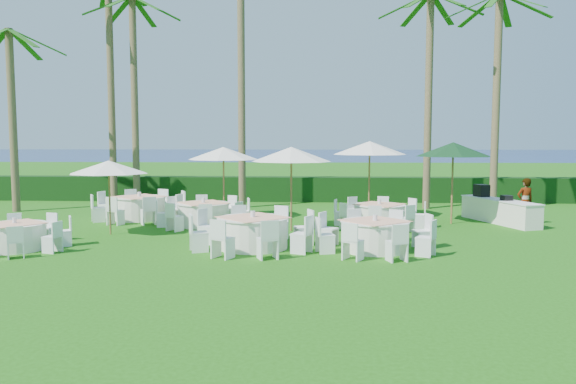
# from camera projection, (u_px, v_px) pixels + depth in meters

# --- Properties ---
(ground) EXTENTS (120.00, 120.00, 0.00)m
(ground) POSITION_uv_depth(u_px,v_px,m) (220.00, 247.00, 15.77)
(ground) COLOR #1F540E
(ground) RESTS_ON ground
(hedge) EXTENTS (34.00, 1.00, 1.20)m
(hedge) POSITION_uv_depth(u_px,v_px,m) (261.00, 189.00, 27.65)
(hedge) COLOR black
(hedge) RESTS_ON ground
(ocean) EXTENTS (260.00, 260.00, 0.00)m
(ocean) POSITION_uv_depth(u_px,v_px,m) (303.00, 154.00, 117.21)
(ocean) COLOR #07114D
(ocean) RESTS_ON ground
(banquet_table_a) EXTENTS (2.89, 2.89, 0.89)m
(banquet_table_a) POSITION_uv_depth(u_px,v_px,m) (15.00, 236.00, 15.39)
(banquet_table_a) COLOR white
(banquet_table_a) RESTS_ON ground
(banquet_table_b) EXTENTS (3.41, 3.41, 1.04)m
(banquet_table_b) POSITION_uv_depth(u_px,v_px,m) (253.00, 232.00, 15.59)
(banquet_table_b) COLOR white
(banquet_table_b) RESTS_ON ground
(banquet_table_c) EXTENTS (3.26, 3.26, 0.99)m
(banquet_table_c) POSITION_uv_depth(u_px,v_px,m) (375.00, 235.00, 15.26)
(banquet_table_c) COLOR white
(banquet_table_c) RESTS_ON ground
(banquet_table_d) EXTENTS (3.46, 3.46, 1.04)m
(banquet_table_d) POSITION_uv_depth(u_px,v_px,m) (140.00, 207.00, 21.29)
(banquet_table_d) COLOR white
(banquet_table_d) RESTS_ON ground
(banquet_table_e) EXTENTS (3.24, 3.24, 0.98)m
(banquet_table_e) POSITION_uv_depth(u_px,v_px,m) (204.00, 214.00, 19.70)
(banquet_table_e) COLOR white
(banquet_table_e) RESTS_ON ground
(banquet_table_f) EXTENTS (3.14, 3.14, 0.95)m
(banquet_table_f) POSITION_uv_depth(u_px,v_px,m) (379.00, 215.00, 19.47)
(banquet_table_f) COLOR white
(banquet_table_f) RESTS_ON ground
(umbrella_a) EXTENTS (2.49, 2.49, 2.36)m
(umbrella_a) POSITION_uv_depth(u_px,v_px,m) (109.00, 167.00, 17.68)
(umbrella_a) COLOR brown
(umbrella_a) RESTS_ON ground
(umbrella_b) EXTENTS (2.61, 2.61, 2.78)m
(umbrella_b) POSITION_uv_depth(u_px,v_px,m) (291.00, 154.00, 18.37)
(umbrella_b) COLOR brown
(umbrella_b) RESTS_ON ground
(umbrella_c) EXTENTS (2.69, 2.69, 2.74)m
(umbrella_c) POSITION_uv_depth(u_px,v_px,m) (223.00, 153.00, 21.22)
(umbrella_c) COLOR brown
(umbrella_c) RESTS_ON ground
(umbrella_d) EXTENTS (2.80, 2.80, 2.96)m
(umbrella_d) POSITION_uv_depth(u_px,v_px,m) (370.00, 148.00, 21.60)
(umbrella_d) COLOR brown
(umbrella_d) RESTS_ON ground
(umbrella_green) EXTENTS (2.67, 2.67, 2.93)m
(umbrella_green) POSITION_uv_depth(u_px,v_px,m) (453.00, 149.00, 19.95)
(umbrella_green) COLOR brown
(umbrella_green) RESTS_ON ground
(buffet_table) EXTENTS (1.94, 3.75, 1.32)m
(buffet_table) POSITION_uv_depth(u_px,v_px,m) (499.00, 210.00, 20.39)
(buffet_table) COLOR white
(buffet_table) RESTS_ON ground
(staff_person) EXTENTS (0.69, 0.54, 1.67)m
(staff_person) POSITION_uv_depth(u_px,v_px,m) (525.00, 202.00, 19.81)
(staff_person) COLOR gray
(staff_person) RESTS_ON ground
(palm_a) EXTENTS (4.40, 4.01, 10.58)m
(palm_a) POSITION_uv_depth(u_px,v_px,m) (111.00, 81.00, 26.18)
(palm_a) COLOR brown
(palm_a) RESTS_ON ground
(palm_b) EXTENTS (4.24, 4.38, 9.61)m
(palm_b) POSITION_uv_depth(u_px,v_px,m) (134.00, 91.00, 26.15)
(palm_b) COLOR brown
(palm_b) RESTS_ON ground
(palm_c) EXTENTS (4.40, 4.00, 11.92)m
(palm_c) POSITION_uv_depth(u_px,v_px,m) (241.00, 61.00, 24.45)
(palm_c) COLOR brown
(palm_c) RESTS_ON ground
(palm_d) EXTENTS (4.40, 4.14, 9.23)m
(palm_d) POSITION_uv_depth(u_px,v_px,m) (429.00, 92.00, 24.21)
(palm_d) COLOR brown
(palm_d) RESTS_ON ground
(palm_e) EXTENTS (4.40, 4.00, 9.04)m
(palm_e) POSITION_uv_depth(u_px,v_px,m) (496.00, 93.00, 23.55)
(palm_e) COLOR brown
(palm_e) RESTS_ON ground
(palm_f) EXTENTS (4.12, 4.40, 7.58)m
(palm_f) POSITION_uv_depth(u_px,v_px,m) (12.00, 110.00, 23.27)
(palm_f) COLOR brown
(palm_f) RESTS_ON ground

